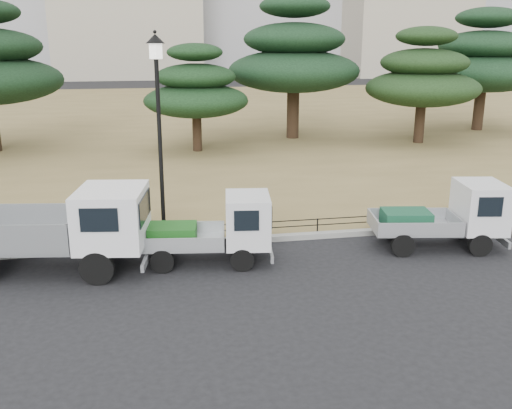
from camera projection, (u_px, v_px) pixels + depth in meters
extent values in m
plane|color=black|center=(271.00, 277.00, 14.03)|extent=(220.00, 220.00, 0.00)
cube|color=olive|center=(185.00, 117.00, 42.91)|extent=(120.00, 56.00, 0.15)
cube|color=gray|center=(252.00, 239.00, 16.46)|extent=(120.00, 0.25, 0.16)
cylinder|color=black|center=(97.00, 268.00, 13.50)|extent=(0.84, 0.29, 0.83)
cylinder|color=black|center=(113.00, 242.00, 15.24)|extent=(0.84, 0.29, 0.83)
cylinder|color=black|center=(5.00, 244.00, 15.15)|extent=(0.84, 0.29, 0.83)
cube|color=#2D2D30|center=(49.00, 247.00, 14.27)|extent=(4.72, 1.69, 0.14)
cube|color=gray|center=(13.00, 229.00, 14.11)|extent=(3.45, 2.28, 0.81)
cube|color=silver|center=(112.00, 217.00, 14.10)|extent=(1.89, 2.19, 1.42)
cylinder|color=black|center=(242.00, 260.00, 14.33)|extent=(0.62, 0.24, 0.60)
cylinder|color=black|center=(241.00, 242.00, 15.60)|extent=(0.62, 0.24, 0.60)
cylinder|color=black|center=(162.00, 261.00, 14.23)|extent=(0.62, 0.24, 0.60)
cylinder|color=black|center=(167.00, 243.00, 15.49)|extent=(0.62, 0.24, 0.60)
cube|color=#2D2D30|center=(204.00, 246.00, 14.87)|extent=(3.30, 1.17, 0.14)
cube|color=#A4A8AC|center=(181.00, 237.00, 14.77)|extent=(2.39, 1.65, 0.40)
cube|color=silver|center=(248.00, 219.00, 14.74)|extent=(1.31, 1.62, 1.29)
cube|color=#1B5B1A|center=(173.00, 233.00, 14.73)|extent=(1.33, 1.04, 0.44)
cylinder|color=black|center=(480.00, 245.00, 15.33)|extent=(0.65, 0.27, 0.63)
cylinder|color=black|center=(461.00, 229.00, 16.67)|extent=(0.65, 0.27, 0.63)
cylinder|color=black|center=(403.00, 246.00, 15.30)|extent=(0.65, 0.27, 0.63)
cylinder|color=black|center=(390.00, 229.00, 16.63)|extent=(0.65, 0.27, 0.63)
cube|color=#2D2D30|center=(435.00, 232.00, 15.94)|extent=(3.46, 1.33, 0.15)
cube|color=#999BA0|center=(414.00, 222.00, 15.85)|extent=(2.54, 1.80, 0.42)
cube|color=silver|center=(480.00, 206.00, 15.76)|extent=(1.42, 1.72, 1.33)
cube|color=#154C32|center=(406.00, 219.00, 15.82)|extent=(1.42, 1.13, 0.46)
cylinder|color=black|center=(164.00, 237.00, 16.26)|extent=(0.43, 0.43, 0.16)
cylinder|color=black|center=(160.00, 150.00, 15.57)|extent=(0.12, 0.12, 4.84)
cylinder|color=white|center=(156.00, 51.00, 14.85)|extent=(0.39, 0.39, 0.39)
cone|color=black|center=(155.00, 39.00, 14.76)|extent=(0.50, 0.50, 0.24)
cylinder|color=black|center=(251.00, 229.00, 16.53)|extent=(38.00, 0.03, 0.03)
cylinder|color=black|center=(251.00, 223.00, 16.48)|extent=(38.00, 0.03, 0.03)
cylinder|color=black|center=(251.00, 229.00, 16.53)|extent=(0.04, 0.04, 0.40)
cylinder|color=black|center=(197.00, 131.00, 29.16)|extent=(0.47, 0.47, 2.10)
ellipsoid|color=black|center=(196.00, 100.00, 28.74)|extent=(5.29, 5.29, 1.69)
ellipsoid|color=black|center=(196.00, 77.00, 28.41)|extent=(4.04, 4.04, 1.29)
ellipsoid|color=black|center=(195.00, 52.00, 28.09)|extent=(2.79, 2.79, 0.89)
cylinder|color=black|center=(293.00, 111.00, 33.01)|extent=(0.70, 0.70, 3.11)
ellipsoid|color=black|center=(294.00, 71.00, 32.38)|extent=(7.49, 7.49, 2.40)
ellipsoid|color=black|center=(294.00, 39.00, 31.90)|extent=(5.72, 5.72, 1.83)
ellipsoid|color=black|center=(295.00, 6.00, 31.42)|extent=(3.95, 3.95, 1.26)
cylinder|color=black|center=(420.00, 121.00, 31.51)|extent=(0.55, 0.55, 2.43)
ellipsoid|color=#1B3417|center=(422.00, 88.00, 31.02)|extent=(6.17, 6.17, 1.98)
ellipsoid|color=#1B3417|center=(424.00, 63.00, 30.65)|extent=(4.71, 4.71, 1.51)
ellipsoid|color=#1B3417|center=(426.00, 36.00, 30.27)|extent=(3.25, 3.25, 1.04)
cylinder|color=black|center=(479.00, 107.00, 36.05)|extent=(0.65, 0.65, 2.91)
ellipsoid|color=black|center=(483.00, 73.00, 35.47)|extent=(7.43, 7.43, 2.38)
ellipsoid|color=black|center=(486.00, 45.00, 35.02)|extent=(5.67, 5.67, 1.81)
ellipsoid|color=black|center=(489.00, 18.00, 34.57)|extent=(3.92, 3.92, 1.25)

